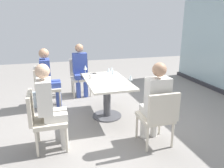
{
  "coord_description": "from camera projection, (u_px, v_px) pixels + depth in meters",
  "views": [
    {
      "loc": [
        3.83,
        -0.99,
        1.84
      ],
      "look_at": [
        0.0,
        0.1,
        0.65
      ],
      "focal_mm": 35.35,
      "sensor_mm": 36.0,
      "label": 1
    }
  ],
  "objects": [
    {
      "name": "person_side_end",
      "position": [
        80.0,
        67.0,
        5.32
      ],
      "size": [
        0.39,
        0.34,
        1.26
      ],
      "color": "#384C9E",
      "rests_on": "ground_plane"
    },
    {
      "name": "person_front_left",
      "position": [
        49.0,
        75.0,
        4.59
      ],
      "size": [
        0.34,
        0.39,
        1.26
      ],
      "color": "#384C9E",
      "rests_on": "ground_plane"
    },
    {
      "name": "wine_glass_4",
      "position": [
        131.0,
        78.0,
        3.78
      ],
      "size": [
        0.07,
        0.07,
        0.18
      ],
      "color": "silver",
      "rests_on": "dining_table_main"
    },
    {
      "name": "person_far_right",
      "position": [
        156.0,
        99.0,
        3.22
      ],
      "size": [
        0.39,
        0.34,
        1.26
      ],
      "color": "silver",
      "rests_on": "ground_plane"
    },
    {
      "name": "cell_phone_on_table",
      "position": [
        93.0,
        73.0,
        4.6
      ],
      "size": [
        0.08,
        0.15,
        0.01
      ],
      "primitive_type": "cube",
      "rotation": [
        0.0,
        0.0,
        0.09
      ],
      "color": "black",
      "rests_on": "dining_table_main"
    },
    {
      "name": "ground_plane",
      "position": [
        107.0,
        116.0,
        4.31
      ],
      "size": [
        12.0,
        12.0,
        0.0
      ],
      "primitive_type": "plane",
      "color": "gray"
    },
    {
      "name": "chair_front_right",
      "position": [
        43.0,
        117.0,
        3.12
      ],
      "size": [
        0.46,
        0.5,
        0.87
      ],
      "color": "beige",
      "rests_on": "ground_plane"
    },
    {
      "name": "wine_glass_0",
      "position": [
        85.0,
        68.0,
        4.55
      ],
      "size": [
        0.07,
        0.07,
        0.18
      ],
      "color": "silver",
      "rests_on": "dining_table_main"
    },
    {
      "name": "coffee_cup",
      "position": [
        91.0,
        76.0,
        4.2
      ],
      "size": [
        0.08,
        0.08,
        0.09
      ],
      "primitive_type": "cylinder",
      "color": "white",
      "rests_on": "dining_table_main"
    },
    {
      "name": "chair_far_right",
      "position": [
        158.0,
        115.0,
        3.18
      ],
      "size": [
        0.5,
        0.46,
        0.87
      ],
      "color": "beige",
      "rests_on": "ground_plane"
    },
    {
      "name": "chair_front_left",
      "position": [
        44.0,
        85.0,
        4.62
      ],
      "size": [
        0.46,
        0.5,
        0.87
      ],
      "color": "beige",
      "rests_on": "ground_plane"
    },
    {
      "name": "person_front_right",
      "position": [
        50.0,
        103.0,
        3.09
      ],
      "size": [
        0.34,
        0.39,
        1.26
      ],
      "color": "silver",
      "rests_on": "ground_plane"
    },
    {
      "name": "dining_table_main",
      "position": [
        107.0,
        90.0,
        4.16
      ],
      "size": [
        1.35,
        0.76,
        0.73
      ],
      "color": "silver",
      "rests_on": "ground_plane"
    },
    {
      "name": "wine_glass_1",
      "position": [
        113.0,
        72.0,
        4.16
      ],
      "size": [
        0.07,
        0.07,
        0.18
      ],
      "color": "silver",
      "rests_on": "dining_table_main"
    },
    {
      "name": "handbag_0",
      "position": [
        33.0,
        100.0,
        4.8
      ],
      "size": [
        0.31,
        0.18,
        0.28
      ],
      "primitive_type": "cube",
      "rotation": [
        0.0,
        0.0,
        -0.06
      ],
      "color": "silver",
      "rests_on": "ground_plane"
    },
    {
      "name": "chair_side_end",
      "position": [
        80.0,
        75.0,
        5.47
      ],
      "size": [
        0.5,
        0.46,
        0.87
      ],
      "color": "beige",
      "rests_on": "ground_plane"
    },
    {
      "name": "wine_glass_3",
      "position": [
        109.0,
        70.0,
        4.33
      ],
      "size": [
        0.07,
        0.07,
        0.18
      ],
      "color": "silver",
      "rests_on": "dining_table_main"
    },
    {
      "name": "wine_glass_2",
      "position": [
        112.0,
        69.0,
        4.41
      ],
      "size": [
        0.07,
        0.07,
        0.18
      ],
      "color": "silver",
      "rests_on": "dining_table_main"
    }
  ]
}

